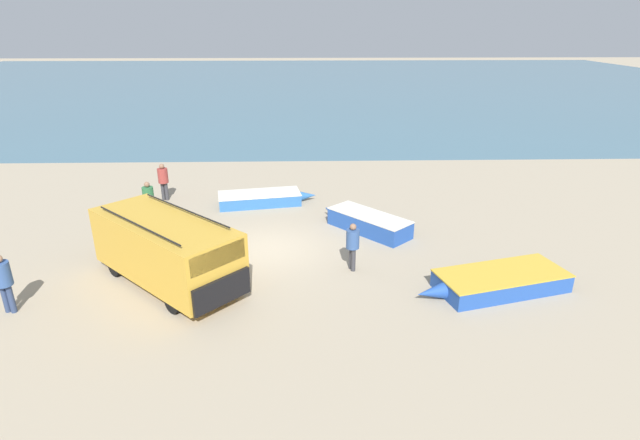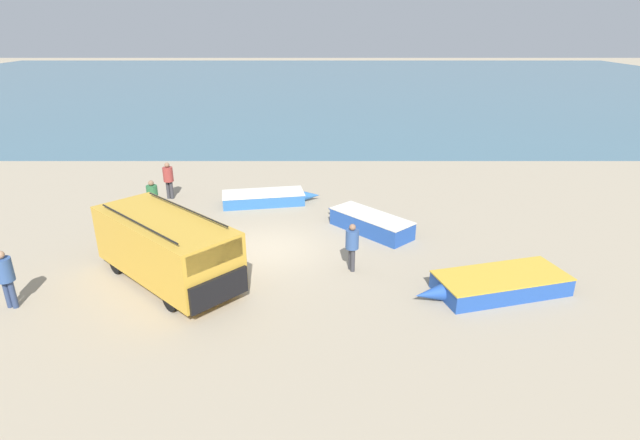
{
  "view_description": "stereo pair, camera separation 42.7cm",
  "coord_description": "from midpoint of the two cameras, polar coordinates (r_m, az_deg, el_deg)",
  "views": [
    {
      "loc": [
        1.41,
        -16.06,
        7.52
      ],
      "look_at": [
        1.87,
        0.28,
        1.0
      ],
      "focal_mm": 28.0,
      "sensor_mm": 36.0,
      "label": 1
    },
    {
      "loc": [
        1.84,
        -16.07,
        7.52
      ],
      "look_at": [
        1.87,
        0.28,
        1.0
      ],
      "focal_mm": 28.0,
      "sensor_mm": 36.0,
      "label": 2
    }
  ],
  "objects": [
    {
      "name": "fisherman_1",
      "position": [
        23.43,
        -16.56,
        4.7
      ],
      "size": [
        0.44,
        0.44,
        1.69
      ],
      "rotation": [
        0.0,
        0.0,
        1.36
      ],
      "color": "#38383D",
      "rests_on": "ground_plane"
    },
    {
      "name": "fisherman_3",
      "position": [
        16.2,
        -31.8,
        -5.32
      ],
      "size": [
        0.46,
        0.46,
        1.75
      ],
      "rotation": [
        0.0,
        0.0,
        4.54
      ],
      "color": "navy",
      "rests_on": "ground_plane"
    },
    {
      "name": "parked_van",
      "position": [
        15.85,
        -16.51,
        -2.95
      ],
      "size": [
        5.25,
        5.11,
        2.18
      ],
      "rotation": [
        0.0,
        0.0,
        5.53
      ],
      "color": "gold",
      "rests_on": "ground_plane"
    },
    {
      "name": "fisherman_2",
      "position": [
        15.93,
        4.35,
        -2.63
      ],
      "size": [
        0.42,
        0.42,
        1.61
      ],
      "rotation": [
        0.0,
        0.0,
        3.49
      ],
      "color": "#38383D",
      "rests_on": "ground_plane"
    },
    {
      "name": "sea_water",
      "position": [
        68.5,
        -1.53,
        15.44
      ],
      "size": [
        120.0,
        80.0,
        0.01
      ],
      "primitive_type": "cube",
      "color": "#477084",
      "rests_on": "ground_plane"
    },
    {
      "name": "fishing_rowboat_2",
      "position": [
        15.89,
        20.21,
        -6.83
      ],
      "size": [
        4.83,
        2.59,
        0.56
      ],
      "rotation": [
        0.0,
        0.0,
        3.4
      ],
      "color": "#234CA3",
      "rests_on": "ground_plane"
    },
    {
      "name": "ground_plane",
      "position": [
        17.81,
        -5.34,
        -3.33
      ],
      "size": [
        200.0,
        200.0,
        0.0
      ],
      "primitive_type": "plane",
      "color": "tan"
    },
    {
      "name": "fishing_rowboat_1",
      "position": [
        22.19,
        -5.73,
        2.54
      ],
      "size": [
        4.41,
        2.01,
        0.52
      ],
      "rotation": [
        0.0,
        0.0,
        0.18
      ],
      "color": "#2D66AD",
      "rests_on": "ground_plane"
    },
    {
      "name": "fisherman_0",
      "position": [
        21.09,
        -18.14,
        2.58
      ],
      "size": [
        0.43,
        0.43,
        1.65
      ],
      "rotation": [
        0.0,
        0.0,
        1.77
      ],
      "color": "#5B564C",
      "rests_on": "ground_plane"
    },
    {
      "name": "fishing_rowboat_0",
      "position": [
        19.29,
        5.99,
        -0.23
      ],
      "size": [
        3.42,
        3.59,
        0.68
      ],
      "rotation": [
        0.0,
        0.0,
        2.32
      ],
      "color": "#234CA3",
      "rests_on": "ground_plane"
    }
  ]
}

